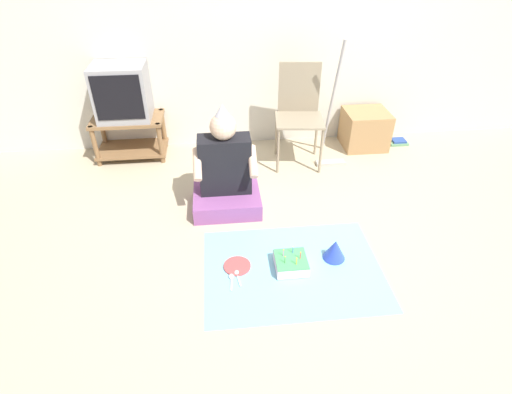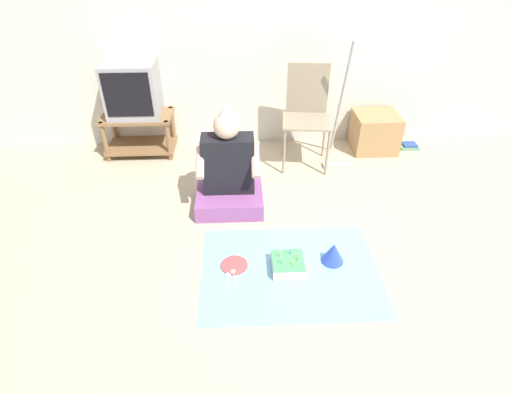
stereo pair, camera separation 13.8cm
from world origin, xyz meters
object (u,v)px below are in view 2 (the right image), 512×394
person_seated (229,175)px  tv (132,89)px  dust_mop (339,130)px  paper_plate (234,265)px  party_hat_blue (333,253)px  folding_chair (307,109)px  birthday_cake (288,264)px  cardboard_box_stack (375,132)px  book_pile (409,146)px

person_seated → tv: bearing=133.3°
dust_mop → paper_plate: 1.75m
party_hat_blue → tv: bearing=134.0°
folding_chair → birthday_cake: (-0.32, -1.50, -0.48)m
cardboard_box_stack → tv: bearing=179.2°
tv → cardboard_box_stack: tv is taller
folding_chair → cardboard_box_stack: (0.75, 0.20, -0.34)m
party_hat_blue → paper_plate: size_ratio=0.84×
tv → party_hat_blue: bearing=-46.0°
book_pile → paper_plate: bearing=-137.6°
book_pile → paper_plate: (-1.83, -1.67, -0.01)m
folding_chair → paper_plate: 1.69m
book_pile → birthday_cake: size_ratio=0.89×
cardboard_box_stack → dust_mop: bearing=-149.4°
dust_mop → paper_plate: (-1.00, -1.40, -0.33)m
folding_chair → birthday_cake: bearing=-102.0°
tv → birthday_cake: bearing=-53.3°
party_hat_blue → person_seated: bearing=134.9°
cardboard_box_stack → party_hat_blue: bearing=-114.6°
dust_mop → party_hat_blue: (-0.31, -1.38, -0.26)m
book_pile → person_seated: size_ratio=0.22×
book_pile → folding_chair: bearing=-169.7°
birthday_cake → dust_mop: bearing=66.4°
book_pile → tv: bearing=179.5°
tv → book_pile: size_ratio=2.58×
dust_mop → folding_chair: bearing=170.1°
tv → party_hat_blue: (1.62, -1.67, -0.58)m
cardboard_box_stack → party_hat_blue: size_ratio=2.77×
folding_chair → book_pile: (1.14, 0.21, -0.51)m
tv → book_pile: 2.83m
tv → person_seated: 1.36m
cardboard_box_stack → book_pile: size_ratio=2.23×
tv → person_seated: bearing=-46.7°
tv → person_seated: tv is taller
tv → person_seated: size_ratio=0.57×
tv → birthday_cake: 2.25m
party_hat_blue → paper_plate: bearing=-178.5°
folding_chair → person_seated: size_ratio=1.05×
birthday_cake → paper_plate: size_ratio=1.17×
party_hat_blue → paper_plate: party_hat_blue is taller
folding_chair → paper_plate: folding_chair is taller
person_seated → party_hat_blue: (0.72, -0.72, -0.21)m
tv → cardboard_box_stack: (2.37, -0.03, -0.47)m
tv → dust_mop: 1.98m
folding_chair → cardboard_box_stack: bearing=15.2°
cardboard_box_stack → book_pile: (0.39, 0.00, -0.17)m
person_seated → cardboard_box_stack: bearing=32.1°
folding_chair → dust_mop: (0.31, -0.05, -0.19)m
dust_mop → tv: bearing=171.5°
birthday_cake → book_pile: bearing=49.5°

